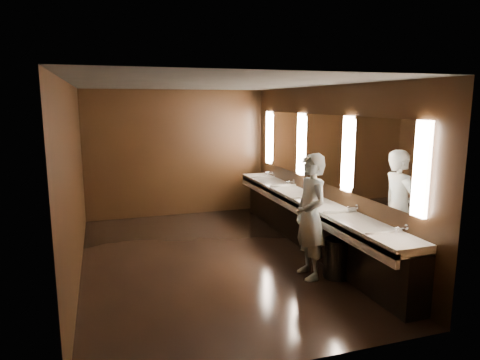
# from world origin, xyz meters

# --- Properties ---
(floor) EXTENTS (6.00, 6.00, 0.00)m
(floor) POSITION_xyz_m (0.00, 0.00, 0.00)
(floor) COLOR black
(floor) RESTS_ON ground
(ceiling) EXTENTS (4.00, 6.00, 0.02)m
(ceiling) POSITION_xyz_m (0.00, 0.00, 2.80)
(ceiling) COLOR #2D2D2B
(ceiling) RESTS_ON wall_back
(wall_back) EXTENTS (4.00, 0.02, 2.80)m
(wall_back) POSITION_xyz_m (0.00, 3.00, 1.40)
(wall_back) COLOR black
(wall_back) RESTS_ON floor
(wall_front) EXTENTS (4.00, 0.02, 2.80)m
(wall_front) POSITION_xyz_m (0.00, -3.00, 1.40)
(wall_front) COLOR black
(wall_front) RESTS_ON floor
(wall_left) EXTENTS (0.02, 6.00, 2.80)m
(wall_left) POSITION_xyz_m (-2.00, 0.00, 1.40)
(wall_left) COLOR black
(wall_left) RESTS_ON floor
(wall_right) EXTENTS (0.02, 6.00, 2.80)m
(wall_right) POSITION_xyz_m (2.00, 0.00, 1.40)
(wall_right) COLOR black
(wall_right) RESTS_ON floor
(sink_counter) EXTENTS (0.55, 5.40, 1.01)m
(sink_counter) POSITION_xyz_m (1.79, 0.00, 0.50)
(sink_counter) COLOR black
(sink_counter) RESTS_ON floor
(mirror_band) EXTENTS (0.06, 5.03, 1.15)m
(mirror_band) POSITION_xyz_m (1.98, -0.00, 1.75)
(mirror_band) COLOR #FEE0C5
(mirror_band) RESTS_ON wall_right
(person) EXTENTS (0.45, 0.67, 1.82)m
(person) POSITION_xyz_m (1.21, -1.11, 0.91)
(person) COLOR #97CCE2
(person) RESTS_ON floor
(trash_bin) EXTENTS (0.42, 0.42, 0.58)m
(trash_bin) POSITION_xyz_m (1.58, -1.27, 0.29)
(trash_bin) COLOR black
(trash_bin) RESTS_ON floor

